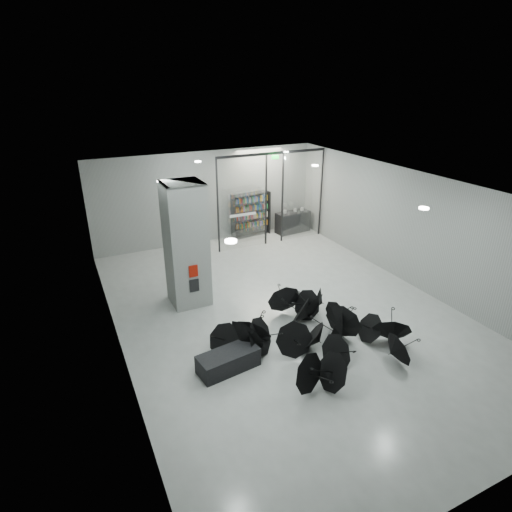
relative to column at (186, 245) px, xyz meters
name	(u,v)px	position (x,y,z in m)	size (l,w,h in m)	color
room	(288,227)	(2.50, -2.00, 0.84)	(14.00, 14.02, 4.01)	gray
column	(186,245)	(0.00, 0.00, 0.00)	(1.20, 1.20, 4.00)	slate
fire_cabinet	(193,271)	(0.00, -0.62, -0.65)	(0.28, 0.04, 0.38)	#A50A07
info_panel	(194,286)	(0.00, -0.62, -1.15)	(0.30, 0.03, 0.42)	black
exit_sign	(275,157)	(4.90, 3.30, 1.82)	(0.30, 0.06, 0.15)	#0CE533
glass_partition	(272,195)	(4.89, 3.50, 0.18)	(5.06, 0.08, 4.00)	silver
bench	(228,361)	(-0.18, -3.83, -1.75)	(1.56, 0.67, 0.50)	black
bookshelf	(251,215)	(4.46, 4.75, -0.99)	(1.83, 0.37, 2.01)	black
shop_counter	(293,222)	(6.46, 4.33, -1.51)	(1.64, 0.66, 0.98)	black
umbrella_cluster	(311,335)	(2.27, -3.85, -1.68)	(5.57, 4.33, 1.32)	black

